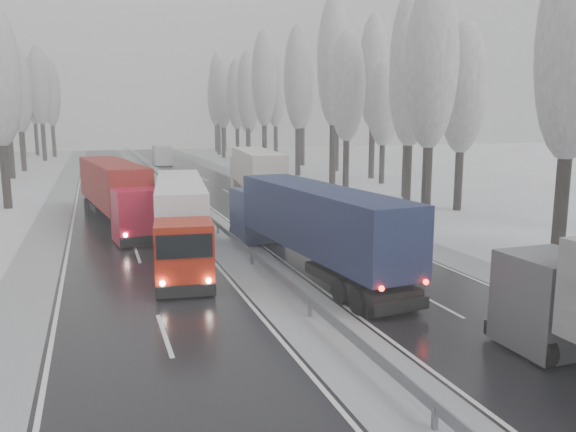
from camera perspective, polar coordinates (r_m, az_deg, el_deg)
carriageway_right at (r=39.00m, az=-0.20°, el=-0.74°), size 7.50×200.00×0.03m
carriageway_left at (r=37.02m, az=-15.77°, el=-1.69°), size 7.50×200.00×0.03m
median_slush at (r=37.66m, az=-7.78°, el=-1.20°), size 3.00×200.00×0.04m
shoulder_right at (r=40.85m, az=6.39°, el=-0.31°), size 2.40×200.00×0.04m
shoulder_left at (r=37.09m, az=-23.42°, el=-2.11°), size 2.40×200.00×0.04m
median_guardrail at (r=37.54m, az=-7.79°, el=-0.34°), size 0.12×200.00×0.76m
tree_16 at (r=31.41m, az=27.09°, el=15.17°), size 3.60×3.60×16.53m
tree_18 at (r=39.89m, az=14.38°, el=14.61°), size 3.60×3.60×16.58m
tree_19 at (r=46.21m, az=17.37°, el=12.19°), size 3.60×3.60×14.57m
tree_20 at (r=48.52m, az=12.37°, el=13.13°), size 3.60×3.60×15.71m
tree_21 at (r=53.22m, az=12.25°, el=14.83°), size 3.60×3.60×18.62m
tree_22 at (r=57.31m, az=6.04°, el=12.86°), size 3.60×3.60×15.86m
tree_23 at (r=63.66m, az=9.69°, el=11.15°), size 3.60×3.60×13.55m
tree_24 at (r=62.82m, az=4.67°, el=15.31°), size 3.60×3.60×20.49m
tree_25 at (r=69.34m, az=8.69°, el=14.17°), size 3.60×3.60×19.44m
tree_26 at (r=72.09m, az=1.03°, el=13.77°), size 3.60×3.60×18.78m
tree_27 at (r=78.43m, az=5.03°, el=12.88°), size 3.60×3.60×17.62m
tree_28 at (r=81.86m, az=-2.45°, el=13.67°), size 3.60×3.60×19.62m
tree_29 at (r=87.94m, az=1.51°, el=12.78°), size 3.60×3.60×18.11m
tree_30 at (r=91.22m, az=-4.11°, el=12.56°), size 3.60×3.60×17.86m
tree_31 at (r=96.75m, az=-1.27°, el=12.70°), size 3.60×3.60×18.58m
tree_32 at (r=98.48m, az=-5.23°, el=12.15°), size 3.60×3.60×17.33m
tree_33 at (r=103.08m, az=-4.03°, el=10.99°), size 3.60×3.60×14.33m
tree_34 at (r=105.19m, az=-6.67°, el=12.08°), size 3.60×3.60×17.63m
tree_35 at (r=111.41m, az=-2.40°, el=12.21°), size 3.60×3.60×18.25m
tree_36 at (r=115.15m, az=-7.13°, el=12.69°), size 3.60×3.60×20.23m
tree_37 at (r=120.58m, az=-4.20°, el=11.45°), size 3.60×3.60×16.37m
tree_38 at (r=125.77m, az=-7.37°, el=11.79°), size 3.60×3.60×17.97m
tree_39 at (r=130.24m, az=-6.49°, el=11.24°), size 3.60×3.60×16.19m
tree_68 at (r=76.04m, az=-26.78°, el=11.51°), size 3.60×3.60×16.65m
tree_70 at (r=86.03m, az=-25.75°, el=11.47°), size 3.60×3.60×17.09m
tree_72 at (r=95.56m, az=-26.64°, el=10.38°), size 3.60×3.60×15.11m
tree_74 at (r=106.03m, az=-23.91°, el=12.01°), size 3.60×3.60×19.68m
tree_76 at (r=115.29m, az=-23.00°, el=11.47°), size 3.60×3.60×18.55m
tree_77 at (r=119.65m, az=-25.51°, el=9.91°), size 3.60×3.60×14.32m
tree_78 at (r=122.14m, az=-24.50°, el=11.53°), size 3.60×3.60×19.55m
tree_79 at (r=126.32m, az=-25.56°, el=10.66°), size 3.60×3.60×17.07m
truck_blue_box at (r=26.68m, az=2.04°, el=-0.48°), size 3.96×16.19×4.12m
truck_cream_box at (r=50.44m, az=-3.38°, el=4.62°), size 4.87×17.50×4.45m
box_truck_distant at (r=90.53m, az=-12.70°, el=6.07°), size 2.82×8.37×3.09m
truck_red_white at (r=30.26m, az=-10.84°, el=0.34°), size 4.31×15.34×3.90m
truck_red_red at (r=39.85m, az=-17.11°, el=2.63°), size 4.80×16.68×4.24m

